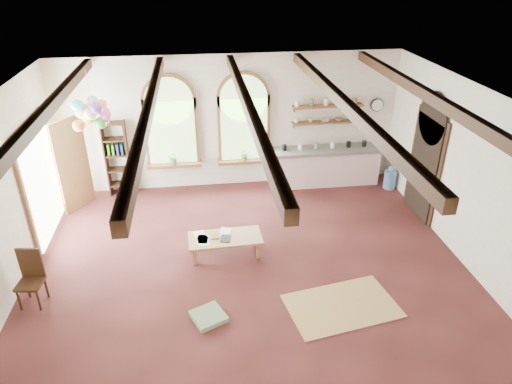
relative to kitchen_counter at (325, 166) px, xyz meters
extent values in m
plane|color=#562323|center=(-2.30, -3.20, -0.48)|extent=(8.00, 8.00, 0.00)
cube|color=brown|center=(-3.70, 0.24, 0.97)|extent=(1.24, 0.08, 1.64)
cylinder|color=brown|center=(-3.70, 0.24, 1.72)|extent=(1.24, 0.08, 1.24)
cube|color=#88AF69|center=(-3.70, 0.20, 0.97)|extent=(1.10, 0.04, 1.50)
cube|color=brown|center=(-3.70, 0.15, 0.18)|extent=(1.30, 0.28, 0.08)
cube|color=brown|center=(-2.00, 0.24, 0.97)|extent=(1.24, 0.08, 1.64)
cylinder|color=brown|center=(-2.00, 0.24, 1.72)|extent=(1.24, 0.08, 1.24)
cube|color=#88AF69|center=(-2.00, 0.20, 0.97)|extent=(1.10, 0.04, 1.50)
cube|color=brown|center=(-2.00, 0.15, 0.18)|extent=(1.30, 0.28, 0.08)
cube|color=brown|center=(-6.25, -1.40, 0.67)|extent=(0.10, 1.90, 2.50)
cube|color=black|center=(1.65, -1.70, 0.62)|extent=(0.10, 1.30, 2.40)
cube|color=#FFD8DC|center=(0.00, 0.00, -0.05)|extent=(2.60, 0.55, 0.86)
cube|color=gray|center=(0.00, 0.00, 0.42)|extent=(2.68, 0.62, 0.08)
cube|color=brown|center=(0.00, 0.18, 1.07)|extent=(1.70, 0.24, 0.04)
cube|color=brown|center=(0.00, 0.18, 1.47)|extent=(1.70, 0.24, 0.04)
cylinder|color=black|center=(1.25, 0.25, 1.42)|extent=(0.32, 0.04, 0.32)
cube|color=#362111|center=(-5.25, 0.12, 0.42)|extent=(0.03, 0.32, 1.80)
cube|color=#362111|center=(-4.75, 0.12, 0.42)|extent=(0.03, 0.32, 1.80)
cube|color=#A4774B|center=(-2.70, -2.74, -0.11)|extent=(1.41, 0.69, 0.05)
cube|color=#A4774B|center=(-3.29, -2.99, -0.30)|extent=(0.06, 0.06, 0.35)
cube|color=#A4774B|center=(-2.10, -2.95, -0.30)|extent=(0.06, 0.06, 0.35)
cube|color=#A4774B|center=(-3.30, -2.54, -0.30)|extent=(0.06, 0.06, 0.35)
cube|color=#A4774B|center=(-2.11, -2.49, -0.30)|extent=(0.06, 0.06, 0.35)
cube|color=#362111|center=(-5.95, -3.71, -0.07)|extent=(0.43, 0.43, 0.05)
cube|color=#362111|center=(-5.93, -3.53, 0.22)|extent=(0.39, 0.09, 0.57)
cube|color=tan|center=(-0.90, -4.46, -0.47)|extent=(1.94, 1.39, 0.02)
cube|color=#6E8C60|center=(-3.10, -4.45, -0.43)|extent=(0.64, 0.64, 0.08)
cylinder|color=#517BAE|center=(0.80, 0.00, -0.23)|extent=(0.32, 0.32, 0.48)
sphere|color=#517BAE|center=(0.80, 0.00, 0.06)|extent=(0.17, 0.17, 0.17)
cylinder|color=#517BAE|center=(1.52, -0.47, -0.25)|extent=(0.30, 0.30, 0.45)
sphere|color=#517BAE|center=(1.52, -0.47, 0.03)|extent=(0.16, 0.16, 0.16)
cylinder|color=white|center=(-5.14, -0.90, 2.30)|extent=(0.01, 0.01, 0.85)
sphere|color=green|center=(-4.97, -0.85, 1.69)|extent=(0.24, 0.24, 0.24)
sphere|color=#EC4EAE|center=(-4.95, -0.73, 1.81)|extent=(0.24, 0.24, 0.24)
sphere|color=#F7A634|center=(-5.01, -0.59, 1.93)|extent=(0.24, 0.24, 0.24)
sphere|color=silver|center=(-5.15, -0.72, 2.05)|extent=(0.24, 0.24, 0.24)
sphere|color=#D1FB27|center=(-5.26, -0.67, 1.69)|extent=(0.24, 0.24, 0.24)
sphere|color=#55C66B|center=(-5.41, -0.70, 1.81)|extent=(0.24, 0.24, 0.24)
sphere|color=#CE6660|center=(-5.32, -0.87, 1.93)|extent=(0.24, 0.24, 0.24)
sphere|color=#39F3EB|center=(-5.39, -0.97, 2.05)|extent=(0.24, 0.24, 0.24)
sphere|color=orange|center=(-5.40, -1.12, 1.69)|extent=(0.24, 0.24, 0.24)
sphere|color=#DDF155|center=(-5.21, -1.06, 1.81)|extent=(0.24, 0.24, 0.24)
sphere|color=#FED8BB|center=(-5.13, -1.16, 1.93)|extent=(0.24, 0.24, 0.24)
sphere|color=#754198|center=(-4.98, -1.20, 2.05)|extent=(0.24, 0.24, 0.24)
sphere|color=green|center=(-5.00, -1.01, 1.69)|extent=(0.24, 0.24, 0.24)
sphere|color=#EC4EAE|center=(-4.89, -0.95, 1.81)|extent=(0.24, 0.24, 0.24)
imported|color=olive|center=(-2.97, -2.68, -0.07)|extent=(0.18, 0.25, 0.02)
cube|color=black|center=(-2.69, -2.80, -0.07)|extent=(0.23, 0.29, 0.01)
imported|color=#598C4C|center=(-3.70, 0.12, 0.37)|extent=(0.27, 0.23, 0.30)
imported|color=#598C4C|center=(-2.00, 0.12, 0.37)|extent=(0.27, 0.23, 0.30)
imported|color=white|center=(-0.75, 0.18, 1.14)|extent=(0.12, 0.10, 0.10)
imported|color=beige|center=(-0.40, 0.18, 1.14)|extent=(0.10, 0.10, 0.09)
imported|color=beige|center=(-0.05, 0.18, 1.12)|extent=(0.22, 0.22, 0.05)
imported|color=#8C664C|center=(0.30, 0.18, 1.12)|extent=(0.20, 0.20, 0.06)
imported|color=slate|center=(0.65, 0.18, 1.19)|extent=(0.18, 0.18, 0.19)
camera|label=1|loc=(-3.07, -9.99, 4.72)|focal=32.00mm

